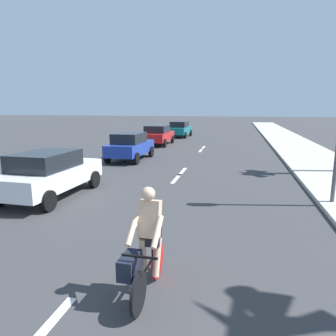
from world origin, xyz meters
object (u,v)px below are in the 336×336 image
Objects in this scene: parked_car_blue at (130,146)px; parked_car_red at (158,134)px; parked_car_teal at (180,129)px; cyclist at (145,247)px; parked_car_white at (49,173)px.

parked_car_blue and parked_car_red have the same top height.
parked_car_red is 1.03× the size of parked_car_teal.
parked_car_teal is (0.26, 14.21, 0.00)m from parked_car_blue.
parked_car_blue is at bearing -88.11° from parked_car_red.
parked_car_blue is 14.21m from parked_car_teal.
parked_car_blue is at bearing -88.59° from parked_car_teal.
cyclist reaches higher than parked_car_blue.
parked_car_teal is (0.43, 21.92, -0.00)m from parked_car_white.
parked_car_blue is 0.93× the size of parked_car_red.
parked_car_white is 1.06× the size of parked_car_blue.
parked_car_blue is 7.32m from parked_car_red.
cyclist is 6.77m from parked_car_white.
cyclist is at bearing -68.28° from parked_car_blue.
cyclist reaches higher than parked_car_red.
parked_car_red is (-4.90, 19.78, 0.01)m from cyclist.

